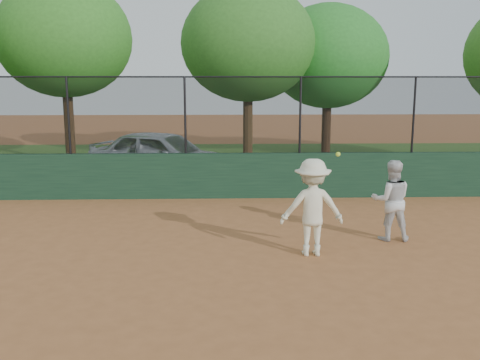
{
  "coord_description": "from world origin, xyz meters",
  "views": [
    {
      "loc": [
        0.47,
        -7.95,
        3.12
      ],
      "look_at": [
        0.8,
        2.2,
        1.2
      ],
      "focal_mm": 40.0,
      "sensor_mm": 36.0,
      "label": 1
    }
  ],
  "objects_px": {
    "player_second": "(391,200)",
    "tree_1": "(64,39)",
    "parked_car": "(163,156)",
    "player_main": "(312,207)",
    "tree_2": "(248,44)",
    "tree_3": "(328,57)"
  },
  "relations": [
    {
      "from": "player_second",
      "to": "tree_1",
      "type": "distance_m",
      "value": 13.83
    },
    {
      "from": "parked_car",
      "to": "player_main",
      "type": "relative_size",
      "value": 2.47
    },
    {
      "from": "tree_2",
      "to": "player_main",
      "type": "bearing_deg",
      "value": -86.36
    },
    {
      "from": "player_second",
      "to": "player_main",
      "type": "relative_size",
      "value": 0.84
    },
    {
      "from": "parked_car",
      "to": "tree_2",
      "type": "relative_size",
      "value": 0.72
    },
    {
      "from": "player_second",
      "to": "player_main",
      "type": "height_order",
      "value": "player_main"
    },
    {
      "from": "tree_1",
      "to": "tree_2",
      "type": "xyz_separation_m",
      "value": [
        6.58,
        -0.35,
        -0.17
      ]
    },
    {
      "from": "parked_car",
      "to": "tree_1",
      "type": "relative_size",
      "value": 0.7
    },
    {
      "from": "tree_3",
      "to": "parked_car",
      "type": "bearing_deg",
      "value": -141.19
    },
    {
      "from": "tree_3",
      "to": "player_main",
      "type": "bearing_deg",
      "value": -102.02
    },
    {
      "from": "player_second",
      "to": "tree_2",
      "type": "distance_m",
      "value": 10.44
    },
    {
      "from": "player_second",
      "to": "tree_2",
      "type": "xyz_separation_m",
      "value": [
        -2.36,
        9.52,
        3.58
      ]
    },
    {
      "from": "player_main",
      "to": "tree_3",
      "type": "relative_size",
      "value": 0.31
    },
    {
      "from": "player_main",
      "to": "tree_3",
      "type": "distance_m",
      "value": 12.64
    },
    {
      "from": "parked_car",
      "to": "player_main",
      "type": "bearing_deg",
      "value": -130.36
    },
    {
      "from": "tree_2",
      "to": "tree_3",
      "type": "distance_m",
      "value": 3.61
    },
    {
      "from": "player_second",
      "to": "tree_3",
      "type": "xyz_separation_m",
      "value": [
        0.86,
        11.13,
        3.19
      ]
    },
    {
      "from": "player_main",
      "to": "tree_1",
      "type": "height_order",
      "value": "tree_1"
    },
    {
      "from": "tree_1",
      "to": "tree_2",
      "type": "relative_size",
      "value": 1.03
    },
    {
      "from": "player_second",
      "to": "parked_car",
      "type": "bearing_deg",
      "value": -46.24
    },
    {
      "from": "player_main",
      "to": "tree_3",
      "type": "bearing_deg",
      "value": 77.98
    },
    {
      "from": "tree_2",
      "to": "player_second",
      "type": "bearing_deg",
      "value": -76.1
    }
  ]
}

